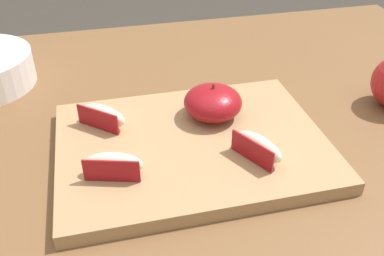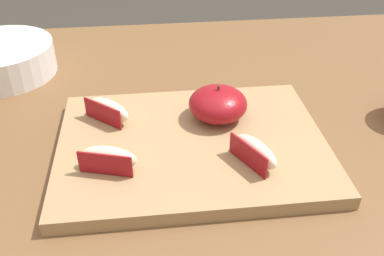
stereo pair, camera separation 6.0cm
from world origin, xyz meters
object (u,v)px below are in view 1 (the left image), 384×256
(apple_half_skin_up, at_px, (213,102))
(apple_wedge_left, at_px, (258,147))
(apple_wedge_right, at_px, (113,165))
(cutting_board, at_px, (192,145))
(apple_wedge_front, at_px, (103,116))

(apple_half_skin_up, relative_size, apple_wedge_left, 1.14)
(apple_wedge_right, xyz_separation_m, apple_wedge_left, (0.19, -0.01, 0.00))
(cutting_board, height_order, apple_half_skin_up, apple_half_skin_up)
(apple_half_skin_up, distance_m, apple_wedge_left, 0.11)
(apple_wedge_right, bearing_deg, apple_wedge_left, -2.44)
(apple_wedge_left, bearing_deg, apple_wedge_right, 177.56)
(cutting_board, distance_m, apple_wedge_right, 0.13)
(apple_half_skin_up, height_order, apple_wedge_left, apple_half_skin_up)
(apple_half_skin_up, relative_size, apple_wedge_right, 1.12)
(cutting_board, height_order, apple_wedge_right, apple_wedge_right)
(apple_half_skin_up, height_order, apple_wedge_right, apple_half_skin_up)
(apple_wedge_right, height_order, apple_wedge_left, same)
(apple_wedge_front, bearing_deg, cutting_board, -29.21)
(cutting_board, height_order, apple_wedge_left, apple_wedge_left)
(apple_wedge_right, height_order, apple_wedge_front, same)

